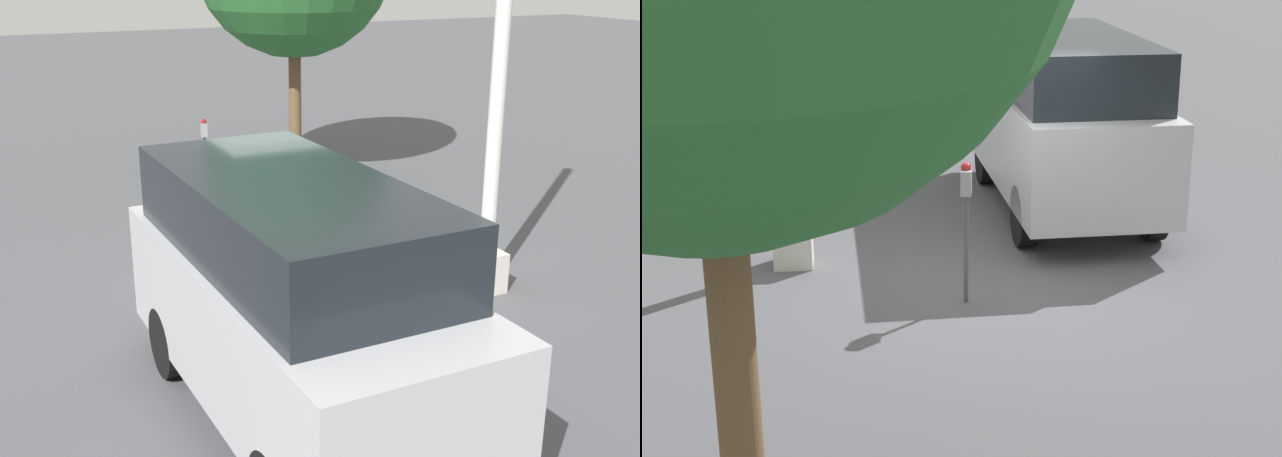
{
  "view_description": "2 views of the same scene",
  "coord_description": "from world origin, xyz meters",
  "views": [
    {
      "loc": [
        8.92,
        -3.88,
        4.26
      ],
      "look_at": [
        -0.31,
        0.47,
        0.78
      ],
      "focal_mm": 45.0,
      "sensor_mm": 36.0,
      "label": 1
    },
    {
      "loc": [
        -9.98,
        1.59,
        4.02
      ],
      "look_at": [
        -0.28,
        0.49,
        0.76
      ],
      "focal_mm": 55.0,
      "sensor_mm": 36.0,
      "label": 2
    }
  ],
  "objects": [
    {
      "name": "parked_van",
      "position": [
        2.69,
        -1.22,
        1.29
      ],
      "size": [
        4.69,
        1.98,
        2.39
      ],
      "rotation": [
        0.0,
        0.0,
        0.03
      ],
      "color": "#B2B2B7",
      "rests_on": "ground"
    },
    {
      "name": "ground_plane",
      "position": [
        0.0,
        0.0,
        0.0
      ],
      "size": [
        80.0,
        80.0,
        0.0
      ],
      "primitive_type": "plane",
      "color": "#4C4C51"
    },
    {
      "name": "parking_meter_near",
      "position": [
        -0.45,
        0.47,
        1.12
      ],
      "size": [
        0.21,
        0.14,
        1.52
      ],
      "rotation": [
        0.0,
        0.0,
        -0.15
      ],
      "color": "#4C4C4C",
      "rests_on": "ground"
    },
    {
      "name": "lamp_post",
      "position": [
        0.89,
        2.34,
        2.56
      ],
      "size": [
        0.44,
        0.44,
        6.61
      ],
      "color": "beige",
      "rests_on": "ground"
    }
  ]
}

